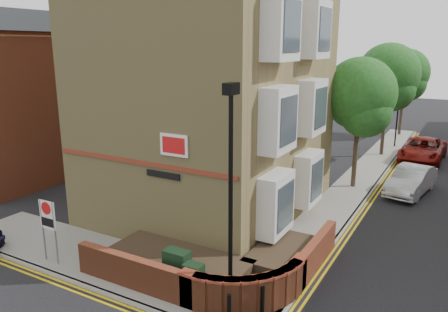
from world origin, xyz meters
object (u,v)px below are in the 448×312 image
lamppost (231,199)px  zone_sign (48,220)px  silver_car_near (411,180)px  utility_cabinet_large (177,269)px

lamppost → zone_sign: bearing=-173.9°
silver_car_near → zone_sign: bearing=-115.1°
lamppost → utility_cabinet_large: lamppost is taller
zone_sign → silver_car_near: (9.75, 14.07, -0.95)m
lamppost → utility_cabinet_large: 3.24m
zone_sign → utility_cabinet_large: bearing=9.7°
lamppost → silver_car_near: size_ratio=1.49×
zone_sign → silver_car_near: size_ratio=0.52×
lamppost → utility_cabinet_large: size_ratio=5.25×
utility_cabinet_large → silver_car_near: silver_car_near is taller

